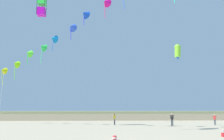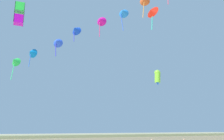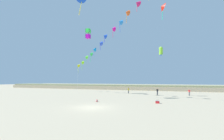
{
  "view_description": "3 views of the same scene",
  "coord_description": "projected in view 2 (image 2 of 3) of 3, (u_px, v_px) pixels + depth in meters",
  "views": [
    {
      "loc": [
        -2.66,
        -13.04,
        2.26
      ],
      "look_at": [
        -1.51,
        9.78,
        6.02
      ],
      "focal_mm": 38.0,
      "sensor_mm": 36.0,
      "label": 1
    },
    {
      "loc": [
        -10.16,
        -9.65,
        3.17
      ],
      "look_at": [
        -2.4,
        9.58,
        8.2
      ],
      "focal_mm": 38.0,
      "sensor_mm": 36.0,
      "label": 2
    },
    {
      "loc": [
        9.07,
        -17.17,
        3.43
      ],
      "look_at": [
        -0.85,
        9.82,
        5.43
      ],
      "focal_mm": 24.0,
      "sensor_mm": 36.0,
      "label": 3
    }
  ],
  "objects": [
    {
      "name": "dune_ridge",
      "position": [
        68.0,
        139.0,
        46.8
      ],
      "size": [
        120.0,
        9.86,
        1.79
      ],
      "color": "tan",
      "rests_on": "ground"
    },
    {
      "name": "kite_banner_string",
      "position": [
        110.0,
        17.0,
        26.64
      ],
      "size": [
        34.19,
        22.93,
        22.91
      ],
      "color": "#C9D711"
    },
    {
      "name": "large_kite_low_lead",
      "position": [
        152.0,
        11.0,
        37.38
      ],
      "size": [
        1.99,
        2.43,
        4.25
      ],
      "color": "red"
    },
    {
      "name": "large_kite_mid_trail",
      "position": [
        158.0,
        77.0,
        33.23
      ],
      "size": [
        1.15,
        1.12,
        2.2
      ],
      "color": "#81D82F"
    },
    {
      "name": "large_kite_high_solo",
      "position": [
        19.0,
        14.0,
        27.68
      ],
      "size": [
        1.08,
        1.08,
        2.58
      ],
      "color": "#C50BBF"
    }
  ]
}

